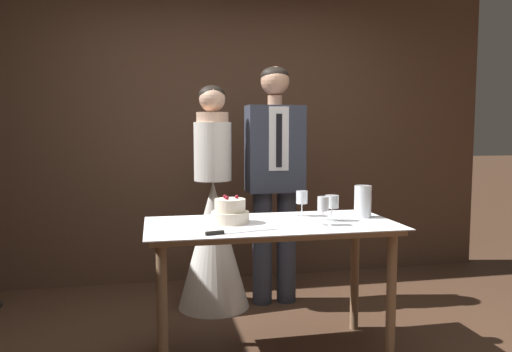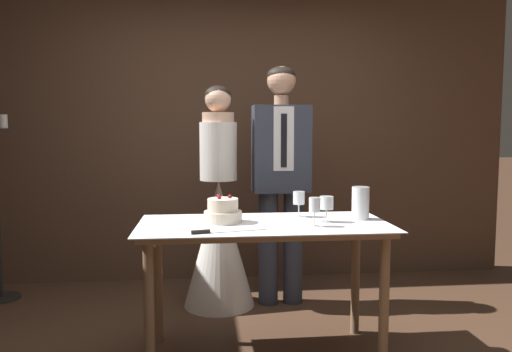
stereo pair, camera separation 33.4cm
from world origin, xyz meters
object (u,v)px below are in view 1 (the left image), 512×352
at_px(wine_glass_near, 332,203).
at_px(wine_glass_middle, 302,199).
at_px(bride, 213,228).
at_px(cake_knife, 228,232).
at_px(tiered_cake, 230,212).
at_px(cake_table, 271,240).
at_px(hurricane_candle, 363,202).
at_px(wine_glass_far, 323,205).
at_px(groom, 275,171).

relative_size(wine_glass_near, wine_glass_middle, 0.96).
bearing_deg(bride, wine_glass_near, -55.58).
bearing_deg(cake_knife, bride, 74.89).
relative_size(tiered_cake, bride, 0.13).
bearing_deg(cake_table, cake_knife, -139.39).
relative_size(cake_knife, bride, 0.24).
bearing_deg(hurricane_candle, wine_glass_far, -149.56).
distance_m(cake_table, cake_knife, 0.40).
xyz_separation_m(tiered_cake, hurricane_candle, (0.84, 0.02, 0.03)).
bearing_deg(groom, wine_glass_middle, -89.57).
xyz_separation_m(cake_table, bride, (-0.24, 0.89, -0.09)).
bearing_deg(bride, cake_knife, -92.75).
distance_m(wine_glass_middle, hurricane_candle, 0.38).
relative_size(cake_knife, groom, 0.22).
bearing_deg(groom, cake_knife, -115.02).
bearing_deg(cake_table, wine_glass_far, -25.05).
relative_size(wine_glass_near, hurricane_candle, 0.77).
bearing_deg(hurricane_candle, cake_table, -173.86).
distance_m(tiered_cake, hurricane_candle, 0.84).
bearing_deg(cake_table, groom, 74.96).
xyz_separation_m(cake_knife, wine_glass_far, (0.57, 0.12, 0.11)).
bearing_deg(wine_glass_far, cake_table, 154.95).
xyz_separation_m(wine_glass_near, wine_glass_far, (-0.10, -0.12, 0.01)).
relative_size(wine_glass_near, wine_glass_far, 0.93).
height_order(tiered_cake, wine_glass_near, tiered_cake).
bearing_deg(wine_glass_far, wine_glass_near, 51.25).
height_order(cake_table, wine_glass_near, wine_glass_near).
distance_m(cake_table, wine_glass_far, 0.37).
xyz_separation_m(wine_glass_near, bride, (-0.61, 0.89, -0.30)).
relative_size(cake_knife, wine_glass_far, 2.48).
relative_size(wine_glass_middle, hurricane_candle, 0.81).
height_order(hurricane_candle, groom, groom).
bearing_deg(wine_glass_middle, wine_glass_far, -84.46).
bearing_deg(wine_glass_middle, bride, 124.50).
bearing_deg(hurricane_candle, bride, 135.63).
bearing_deg(cake_knife, wine_glass_middle, 26.81).
xyz_separation_m(tiered_cake, wine_glass_far, (0.51, -0.17, 0.05)).
height_order(wine_glass_near, wine_glass_middle, wine_glass_middle).
bearing_deg(hurricane_candle, cake_knife, -160.56).
bearing_deg(tiered_cake, cake_knife, -100.49).
height_order(wine_glass_middle, groom, groom).
bearing_deg(wine_glass_far, wine_glass_middle, 95.54).
bearing_deg(wine_glass_far, groom, 92.02).
bearing_deg(wine_glass_far, hurricane_candle, 30.44).
relative_size(cake_knife, wine_glass_near, 2.66).
bearing_deg(wine_glass_far, tiered_cake, 161.18).
xyz_separation_m(wine_glass_far, groom, (-0.04, 1.01, 0.11)).
height_order(cake_knife, wine_glass_far, wine_glass_far).
xyz_separation_m(cake_table, hurricane_candle, (0.60, 0.06, 0.20)).
relative_size(wine_glass_far, bride, 0.10).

